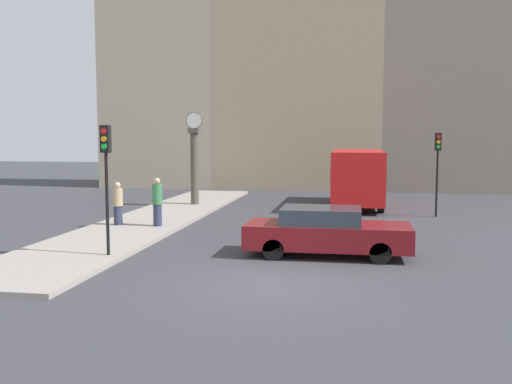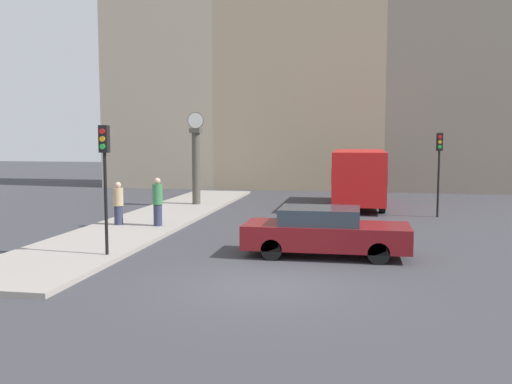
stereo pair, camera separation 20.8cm
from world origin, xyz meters
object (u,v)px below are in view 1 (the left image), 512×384
traffic_light_near (106,162)px  traffic_light_far (438,157)px  street_clock (194,161)px  pedestrian_green_hoodie (157,202)px  bus_distant (358,175)px  pedestrian_tan_coat (118,204)px  sedan_car (326,232)px

traffic_light_near → traffic_light_far: (10.33, 10.47, -0.15)m
street_clock → pedestrian_green_hoodie: size_ratio=2.51×
bus_distant → street_clock: (-7.92, -1.46, 0.68)m
traffic_light_near → pedestrian_tan_coat: bearing=110.5°
sedan_car → pedestrian_green_hoodie: size_ratio=2.63×
sedan_car → pedestrian_tan_coat: (-8.00, 3.72, 0.22)m
sedan_car → pedestrian_green_hoodie: 7.43m
pedestrian_green_hoodie → traffic_light_near: bearing=-85.7°
traffic_light_near → street_clock: street_clock is taller
bus_distant → traffic_light_near: traffic_light_near is taller
bus_distant → traffic_light_near: size_ratio=1.97×
traffic_light_near → pedestrian_green_hoodie: bearing=94.3°
traffic_light_near → traffic_light_far: bearing=45.4°
sedan_car → pedestrian_green_hoodie: bearing=150.0°
sedan_car → bus_distant: size_ratio=0.66×
bus_distant → pedestrian_green_hoodie: 11.20m
pedestrian_tan_coat → street_clock: bearing=81.5°
traffic_light_far → street_clock: bearing=171.3°
pedestrian_tan_coat → traffic_light_far: bearing=23.0°
pedestrian_tan_coat → pedestrian_green_hoodie: pedestrian_green_hoodie is taller
sedan_car → traffic_light_far: 10.10m
traffic_light_far → pedestrian_green_hoodie: size_ratio=2.01×
pedestrian_tan_coat → traffic_light_near: bearing=-69.5°
sedan_car → street_clock: (-6.96, 10.65, 1.54)m
street_clock → traffic_light_near: bearing=-85.7°
sedan_car → traffic_light_far: traffic_light_far is taller
traffic_light_near → traffic_light_far: size_ratio=1.01×
traffic_light_far → bus_distant: bearing=136.5°
traffic_light_far → pedestrian_tan_coat: bearing=-157.0°
traffic_light_near → street_clock: bearing=94.3°
bus_distant → street_clock: 8.08m
sedan_car → bus_distant: bearing=85.5°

